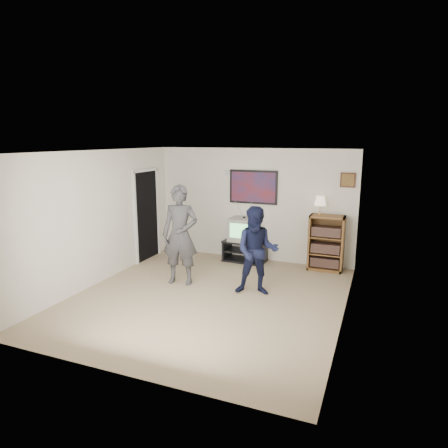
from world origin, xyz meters
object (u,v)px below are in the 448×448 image
Objects in this scene: person_tall at (180,235)px; person_short at (257,251)px; media_stand at (245,251)px; crt_television at (244,229)px; bookshelf at (326,243)px.

person_tall is 1.50m from person_short.
media_stand is at bearing 59.19° from person_tall.
crt_television is at bearing 60.12° from person_tall.
bookshelf is at bearing 26.95° from person_tall.
bookshelf reaches higher than crt_television.
bookshelf is 0.74× the size of person_short.
bookshelf is at bearing 4.44° from media_stand.
media_stand is 2.02m from person_tall.
bookshelf is 3.06m from person_tall.
person_short is (-0.95, -1.80, 0.21)m from bookshelf.
person_short reaches higher than media_stand.
bookshelf is 0.62× the size of person_tall.
bookshelf is (1.76, 0.05, 0.34)m from media_stand.
person_short is at bearing -117.79° from bookshelf.
person_tall is at bearing -108.35° from media_stand.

